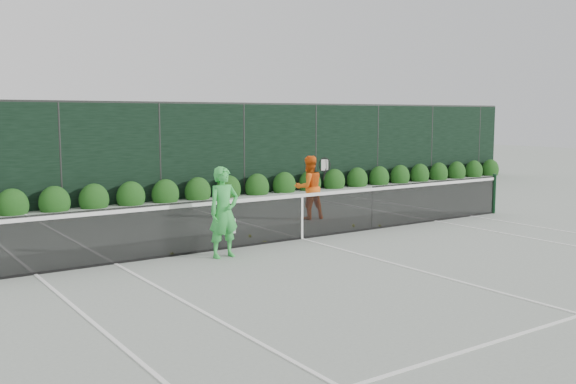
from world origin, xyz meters
TOP-DOWN VIEW (x-y plane):
  - ground at (0.00, 0.00)m, footprint 80.00×80.00m
  - tennis_net at (-0.02, 0.00)m, footprint 12.90×0.10m
  - player_woman at (-2.23, -0.60)m, footprint 0.66×0.44m
  - player_man at (1.71, 2.07)m, footprint 0.92×0.71m
  - court_lines at (0.00, 0.00)m, footprint 11.03×23.83m
  - windscreen_fence at (0.00, -2.71)m, footprint 32.00×21.07m
  - hedge_row at (-0.00, 7.15)m, footprint 31.66×0.65m
  - tennis_balls at (-0.10, 0.31)m, footprint 5.44×0.81m

SIDE VIEW (x-z plane):
  - ground at x=0.00m, z-range 0.00..0.00m
  - court_lines at x=0.00m, z-range 0.00..0.01m
  - tennis_balls at x=-0.10m, z-range 0.00..0.07m
  - hedge_row at x=0.00m, z-range -0.23..0.70m
  - tennis_net at x=-0.02m, z-range 0.00..1.07m
  - player_man at x=1.71m, z-range 0.00..1.62m
  - player_woman at x=-2.23m, z-range 0.00..1.70m
  - windscreen_fence at x=0.00m, z-range -0.02..3.04m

